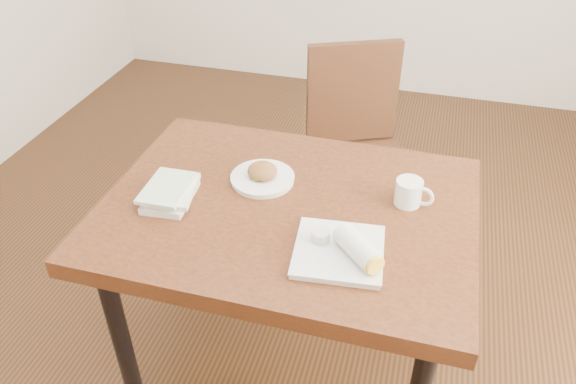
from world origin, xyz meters
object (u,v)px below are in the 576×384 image
(table, at_px, (288,226))
(chair_far, at_px, (356,142))
(coffee_mug, at_px, (410,192))
(plate_burrito, at_px, (344,250))
(book_stack, at_px, (171,192))
(plate_scone, at_px, (262,176))

(table, bearing_deg, chair_far, 83.19)
(coffee_mug, bearing_deg, plate_burrito, -116.26)
(coffee_mug, distance_m, book_stack, 0.74)
(chair_far, height_order, book_stack, chair_far)
(table, xyz_separation_m, coffee_mug, (0.36, 0.11, 0.13))
(table, relative_size, chair_far, 1.20)
(book_stack, bearing_deg, coffee_mug, 13.82)
(coffee_mug, height_order, plate_burrito, coffee_mug)
(plate_scone, distance_m, coffee_mug, 0.48)
(table, height_order, plate_burrito, plate_burrito)
(plate_scone, height_order, coffee_mug, coffee_mug)
(book_stack, bearing_deg, table, 10.63)
(plate_burrito, relative_size, book_stack, 1.26)
(plate_burrito, bearing_deg, book_stack, 168.43)
(plate_burrito, xyz_separation_m, book_stack, (-0.58, 0.12, 0.00))
(chair_far, relative_size, coffee_mug, 7.82)
(chair_far, relative_size, plate_scone, 4.52)
(plate_burrito, bearing_deg, table, 138.87)
(chair_far, height_order, plate_burrito, chair_far)
(chair_far, distance_m, plate_scone, 0.73)
(plate_scone, bearing_deg, chair_far, 72.71)
(coffee_mug, bearing_deg, table, -163.04)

